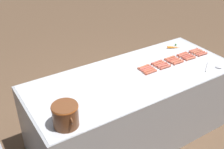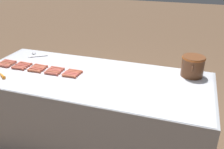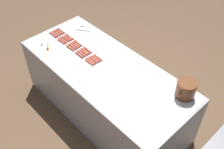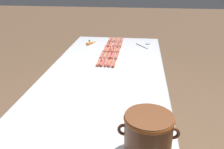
{
  "view_description": "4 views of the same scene",
  "coord_description": "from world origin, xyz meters",
  "views": [
    {
      "loc": [
        -2.01,
        1.55,
        2.36
      ],
      "look_at": [
        0.06,
        0.24,
        0.9
      ],
      "focal_mm": 44.53,
      "sensor_mm": 36.0,
      "label": 1
    },
    {
      "loc": [
        2.01,
        0.89,
        1.89
      ],
      "look_at": [
        -0.11,
        0.18,
        0.83
      ],
      "focal_mm": 40.0,
      "sensor_mm": 36.0,
      "label": 2
    },
    {
      "loc": [
        1.59,
        1.83,
        3.05
      ],
      "look_at": [
        0.05,
        0.19,
        0.88
      ],
      "focal_mm": 43.33,
      "sensor_mm": 36.0,
      "label": 3
    },
    {
      "loc": [
        -0.28,
        1.83,
        1.6
      ],
      "look_at": [
        -0.09,
        0.23,
        0.92
      ],
      "focal_mm": 39.12,
      "sensor_mm": 36.0,
      "label": 4
    }
  ],
  "objects": [
    {
      "name": "hot_dog_13",
      "position": [
        0.01,
        -0.39,
        0.85
      ],
      "size": [
        0.03,
        0.16,
        0.03
      ],
      "color": "#B95245",
      "rests_on": "griddle_counter"
    },
    {
      "name": "hot_dog_0",
      "position": [
        -0.06,
        -0.99,
        0.85
      ],
      "size": [
        0.03,
        0.16,
        0.03
      ],
      "color": "#B35846",
      "rests_on": "griddle_counter"
    },
    {
      "name": "hot_dog_6",
      "position": [
        -0.02,
        -0.79,
        0.85
      ],
      "size": [
        0.03,
        0.16,
        0.03
      ],
      "color": "#B54F3F",
      "rests_on": "griddle_counter"
    },
    {
      "name": "hot_dog_12",
      "position": [
        0.01,
        -0.59,
        0.85
      ],
      "size": [
        0.03,
        0.16,
        0.03
      ],
      "color": "#B8513E",
      "rests_on": "griddle_counter"
    },
    {
      "name": "hot_dog_3",
      "position": [
        -0.06,
        -0.4,
        0.85
      ],
      "size": [
        0.03,
        0.16,
        0.03
      ],
      "color": "#B25543",
      "rests_on": "griddle_counter"
    },
    {
      "name": "hot_dog_1",
      "position": [
        -0.06,
        -0.79,
        0.85
      ],
      "size": [
        0.04,
        0.16,
        0.03
      ],
      "color": "#BC5C45",
      "rests_on": "griddle_counter"
    },
    {
      "name": "hot_dog_9",
      "position": [
        -0.02,
        -0.19,
        0.85
      ],
      "size": [
        0.03,
        0.16,
        0.03
      ],
      "color": "#BD5A3F",
      "rests_on": "griddle_counter"
    },
    {
      "name": "hot_dog_16",
      "position": [
        0.05,
        -0.78,
        0.85
      ],
      "size": [
        0.03,
        0.16,
        0.03
      ],
      "color": "#B85B46",
      "rests_on": "griddle_counter"
    },
    {
      "name": "hot_dog_19",
      "position": [
        0.05,
        -0.2,
        0.85
      ],
      "size": [
        0.03,
        0.16,
        0.03
      ],
      "color": "#B95146",
      "rests_on": "griddle_counter"
    },
    {
      "name": "hot_dog_15",
      "position": [
        0.05,
        -0.98,
        0.85
      ],
      "size": [
        0.03,
        0.16,
        0.03
      ],
      "color": "#B65D46",
      "rests_on": "griddle_counter"
    },
    {
      "name": "ground_plane",
      "position": [
        0.0,
        0.0,
        0.0
      ],
      "size": [
        20.0,
        20.0,
        0.0
      ],
      "primitive_type": "plane",
      "color": "brown"
    },
    {
      "name": "hot_dog_24",
      "position": [
        0.08,
        -0.2,
        0.85
      ],
      "size": [
        0.04,
        0.16,
        0.03
      ],
      "color": "#BB593E",
      "rests_on": "griddle_counter"
    },
    {
      "name": "hot_dog_10",
      "position": [
        0.01,
        -0.98,
        0.85
      ],
      "size": [
        0.04,
        0.16,
        0.03
      ],
      "color": "#B15D44",
      "rests_on": "griddle_counter"
    },
    {
      "name": "hot_dog_23",
      "position": [
        0.09,
        -0.39,
        0.85
      ],
      "size": [
        0.03,
        0.16,
        0.03
      ],
      "color": "#B95344",
      "rests_on": "griddle_counter"
    },
    {
      "name": "hot_dog_2",
      "position": [
        -0.06,
        -0.59,
        0.85
      ],
      "size": [
        0.04,
        0.16,
        0.03
      ],
      "color": "#BB5640",
      "rests_on": "griddle_counter"
    },
    {
      "name": "bean_pot",
      "position": [
        -0.33,
        0.93,
        0.94
      ],
      "size": [
        0.27,
        0.22,
        0.2
      ],
      "color": "brown",
      "rests_on": "griddle_counter"
    },
    {
      "name": "hot_dog_18",
      "position": [
        0.05,
        -0.39,
        0.85
      ],
      "size": [
        0.03,
        0.16,
        0.03
      ],
      "color": "#B85C42",
      "rests_on": "griddle_counter"
    },
    {
      "name": "hot_dog_22",
      "position": [
        0.08,
        -0.59,
        0.85
      ],
      "size": [
        0.03,
        0.16,
        0.03
      ],
      "color": "#B85A3D",
      "rests_on": "griddle_counter"
    },
    {
      "name": "carrot",
      "position": [
        0.27,
        -0.83,
        0.85
      ],
      "size": [
        0.12,
        0.16,
        0.03
      ],
      "color": "orange",
      "rests_on": "griddle_counter"
    },
    {
      "name": "hot_dog_5",
      "position": [
        -0.02,
        -0.99,
        0.85
      ],
      "size": [
        0.03,
        0.16,
        0.03
      ],
      "color": "#BC5844",
      "rests_on": "griddle_counter"
    },
    {
      "name": "hot_dog_11",
      "position": [
        0.01,
        -0.79,
        0.85
      ],
      "size": [
        0.03,
        0.16,
        0.03
      ],
      "color": "#B85143",
      "rests_on": "griddle_counter"
    },
    {
      "name": "hot_dog_7",
      "position": [
        -0.02,
        -0.59,
        0.85
      ],
      "size": [
        0.03,
        0.16,
        0.03
      ],
      "color": "#B55E45",
      "rests_on": "griddle_counter"
    },
    {
      "name": "serving_spoon",
      "position": [
        -0.35,
        -0.86,
        0.84
      ],
      "size": [
        0.19,
        0.24,
        0.02
      ],
      "color": "#B7B7BC",
      "rests_on": "griddle_counter"
    },
    {
      "name": "hot_dog_21",
      "position": [
        0.08,
        -0.78,
        0.85
      ],
      "size": [
        0.04,
        0.16,
        0.03
      ],
      "color": "#B6503E",
      "rests_on": "griddle_counter"
    },
    {
      "name": "griddle_counter",
      "position": [
        0.0,
        0.0,
        0.42
      ],
      "size": [
        0.98,
        2.31,
        0.83
      ],
      "color": "#9EA0A5",
      "rests_on": "ground_plane"
    },
    {
      "name": "hot_dog_4",
      "position": [
        -0.06,
        -0.19,
        0.85
      ],
      "size": [
        0.03,
        0.16,
        0.03
      ],
      "color": "#B9563F",
      "rests_on": "griddle_counter"
    },
    {
      "name": "hot_dog_14",
      "position": [
        0.01,
        -0.2,
        0.85
      ],
      "size": [
        0.03,
        0.16,
        0.03
      ],
      "color": "#BF5544",
      "rests_on": "griddle_counter"
    },
    {
      "name": "hot_dog_8",
      "position": [
        -0.02,
        -0.39,
        0.85
      ],
      "size": [
        0.04,
        0.16,
        0.03
      ],
      "color": "#BD5646",
      "rests_on": "griddle_counter"
    },
    {
      "name": "hot_dog_17",
      "position": [
        0.05,
        -0.59,
        0.85
      ],
      "size": [
        0.03,
        0.16,
        0.03
      ],
      "color": "#B34F3E",
      "rests_on": "griddle_counter"
    },
    {
      "name": "hot_dog_20",
      "position": [
        0.08,
        -0.98,
        0.85
      ],
      "size": [
        0.03,
        0.16,
        0.03
      ],
      "color": "#B05444",
      "rests_on": "griddle_counter"
    }
  ]
}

